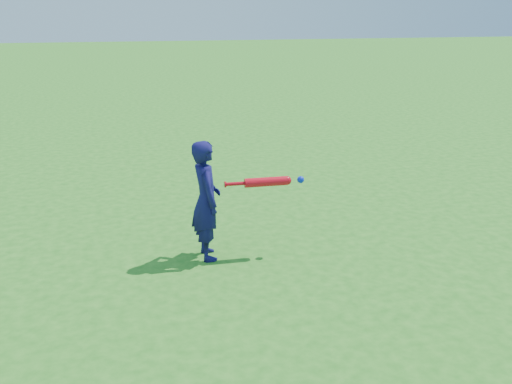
# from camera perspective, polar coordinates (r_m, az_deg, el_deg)

# --- Properties ---
(ground) EXTENTS (80.00, 80.00, 0.00)m
(ground) POSITION_cam_1_polar(r_m,az_deg,el_deg) (5.40, -3.07, -8.41)
(ground) COLOR #25751C
(ground) RESTS_ON ground
(child) EXTENTS (0.31, 0.45, 1.20)m
(child) POSITION_cam_1_polar(r_m,az_deg,el_deg) (5.60, -5.01, -0.84)
(child) COLOR #13104C
(child) RESTS_ON ground
(bat_swing) EXTENTS (0.80, 0.10, 0.09)m
(bat_swing) POSITION_cam_1_polar(r_m,az_deg,el_deg) (5.61, 1.36, 1.04)
(bat_swing) COLOR red
(bat_swing) RESTS_ON ground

